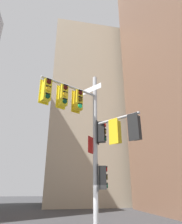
{
  "coord_description": "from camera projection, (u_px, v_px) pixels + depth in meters",
  "views": [
    {
      "loc": [
        -1.95,
        -8.89,
        2.38
      ],
      "look_at": [
        -0.23,
        -0.13,
        5.92
      ],
      "focal_mm": 30.83,
      "sensor_mm": 36.0,
      "label": 1
    }
  ],
  "objects": [
    {
      "name": "signal_pole_assembly",
      "position": [
        92.0,
        130.0,
        8.8
      ],
      "size": [
        4.31,
        2.5,
        8.03
      ],
      "color": "#B2B2B5",
      "rests_on": "ground"
    },
    {
      "name": "building_mid_block",
      "position": [
        88.0,
        114.0,
        35.56
      ],
      "size": [
        13.24,
        13.24,
        30.33
      ],
      "primitive_type": "cube",
      "color": "tan",
      "rests_on": "ground"
    }
  ]
}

